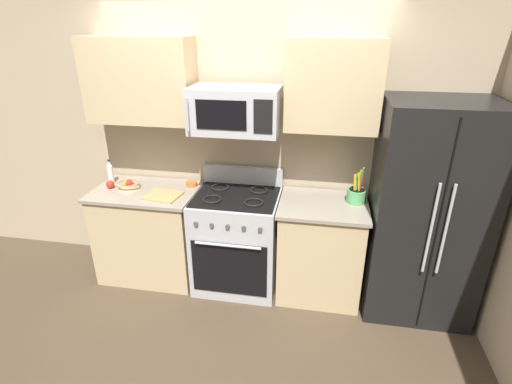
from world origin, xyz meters
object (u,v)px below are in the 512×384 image
Objects in this scene: refrigerator at (426,212)px; range_oven at (237,239)px; microwave at (235,110)px; apple_loose at (110,184)px; cutting_board at (163,196)px; fruit_basket at (128,185)px; prep_bowl at (192,184)px; bottle_vinegar at (110,172)px; utensil_crock at (356,195)px.

range_oven is at bearing 179.38° from refrigerator.
range_oven is 1.21m from microwave.
apple_loose is 0.25× the size of cutting_board.
microwave is at bearing 178.37° from refrigerator.
fruit_basket is 1.88× the size of prep_bowl.
refrigerator is 1.77m from microwave.
refrigerator is 7.77× the size of bottle_vinegar.
range_oven is 5.36× the size of fruit_basket.
bottle_vinegar is at bearing 153.01° from fruit_basket.
bottle_vinegar is 2.17× the size of prep_bowl.
apple_loose is (-2.25, -0.10, -0.03)m from utensil_crock.
refrigerator is at bearing -2.53° from bottle_vinegar.
utensil_crock is 3.02× the size of prep_bowl.
prep_bowl is (-0.47, 0.14, -0.75)m from microwave.
fruit_basket is at bearing -161.96° from prep_bowl.
refrigerator is 0.57m from utensil_crock.
utensil_crock reaches higher than apple_loose.
apple_loose is at bearing 170.72° from cutting_board.
cutting_board is at bearing -168.18° from microwave.
bottle_vinegar is 0.80m from prep_bowl.
refrigerator reaches higher than utensil_crock.
refrigerator reaches higher than cutting_board.
apple_loose is at bearing -165.79° from prep_bowl.
range_oven is at bearing 0.60° from fruit_basket.
cutting_board is (-2.24, -0.09, 0.01)m from refrigerator.
cutting_board is at bearing -170.59° from range_oven.
prep_bowl is (-1.51, 0.09, -0.05)m from utensil_crock.
prep_bowl is (0.79, 0.06, -0.09)m from bottle_vinegar.
microwave is 3.13× the size of bottle_vinegar.
refrigerator is 2.48× the size of microwave.
utensil_crock is at bearing 6.31° from cutting_board.
bottle_vinegar is at bearing 179.26° from utensil_crock.
microwave is 2.25× the size of utensil_crock.
cutting_board is at bearing -9.28° from apple_loose.
fruit_basket is 0.87× the size of bottle_vinegar.
refrigerator is 2.62m from fruit_basket.
fruit_basket is 2.71× the size of apple_loose.
range_oven is 3.35× the size of utensil_crock.
refrigerator is 2.80m from apple_loose.
utensil_crock is (1.04, 0.05, -0.70)m from microwave.
range_oven is 4.65× the size of bottle_vinegar.
range_oven is at bearing -19.77° from prep_bowl.
bottle_vinegar is (-0.23, 0.12, 0.07)m from fruit_basket.
fruit_basket is 0.18m from apple_loose.
apple_loose is at bearing 179.97° from refrigerator.
range_oven is 0.68m from prep_bowl.
fruit_basket is (-1.03, -0.01, 0.48)m from range_oven.
fruit_basket is at bearing 1.62° from apple_loose.
microwave is at bearing 2.17° from fruit_basket.
apple_loose is 0.32× the size of bottle_vinegar.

